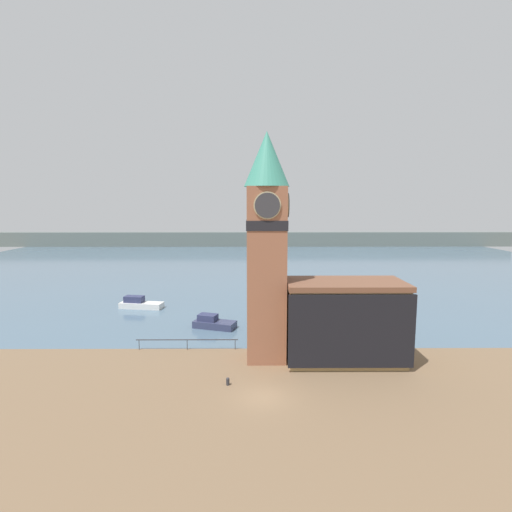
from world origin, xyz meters
TOP-DOWN VIEW (x-y plane):
  - ground_plane at (0.00, 0.00)m, footprint 160.00×160.00m
  - water at (0.00, 70.56)m, footprint 160.00×120.00m
  - far_shoreline at (0.00, 110.56)m, footprint 180.00×3.00m
  - pier_railing at (-7.62, 10.31)m, footprint 10.51×0.08m
  - clock_tower at (0.47, 7.96)m, footprint 4.20×4.20m
  - pier_building at (7.91, 7.39)m, footprint 11.22×5.92m
  - boat_near at (-5.66, 17.64)m, footprint 5.45×3.59m
  - boat_far at (-17.19, 26.94)m, footprint 6.37×2.94m
  - mooring_bollard_near at (-2.91, 2.16)m, footprint 0.29×0.29m

SIDE VIEW (x-z plane):
  - water at x=0.00m, z-range 0.00..0.00m
  - ground_plane at x=0.00m, z-range 0.00..0.00m
  - mooring_bollard_near at x=-2.91m, z-range 0.03..0.68m
  - boat_near at x=-5.66m, z-range -0.21..1.40m
  - boat_far at x=-17.19m, z-range -0.23..1.49m
  - pier_railing at x=-7.62m, z-range 0.41..1.50m
  - far_shoreline at x=0.00m, z-range 0.00..5.00m
  - pier_building at x=7.91m, z-range 0.02..7.75m
  - clock_tower at x=0.47m, z-range 0.67..22.18m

